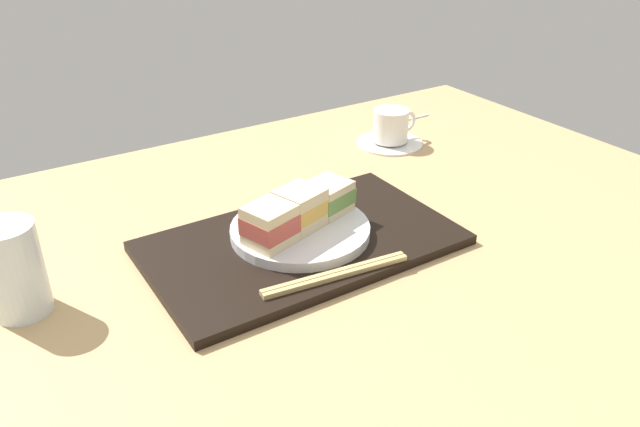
{
  "coord_description": "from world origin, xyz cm",
  "views": [
    {
      "loc": [
        -44.22,
        -67.49,
        48.65
      ],
      "look_at": [
        -0.87,
        0.37,
        5.0
      ],
      "focal_mm": 35.27,
      "sensor_mm": 36.0,
      "label": 1
    }
  ],
  "objects_px": {
    "sandwich_middle": "(300,208)",
    "drinking_glass": "(14,270)",
    "teaspoon": "(403,120)",
    "coffee_cup": "(391,129)",
    "sandwich_near": "(269,224)",
    "chopsticks_pair": "(336,274)",
    "sandwich_far": "(328,197)",
    "sandwich_plate": "(300,230)"
  },
  "relations": [
    {
      "from": "sandwich_plate",
      "to": "teaspoon",
      "type": "relative_size",
      "value": 1.97
    },
    {
      "from": "coffee_cup",
      "to": "drinking_glass",
      "type": "relative_size",
      "value": 1.1
    },
    {
      "from": "drinking_glass",
      "to": "coffee_cup",
      "type": "bearing_deg",
      "value": 14.52
    },
    {
      "from": "sandwich_near",
      "to": "chopsticks_pair",
      "type": "distance_m",
      "value": 0.12
    },
    {
      "from": "sandwich_far",
      "to": "teaspoon",
      "type": "height_order",
      "value": "sandwich_far"
    },
    {
      "from": "sandwich_plate",
      "to": "teaspoon",
      "type": "bearing_deg",
      "value": 35.24
    },
    {
      "from": "sandwich_plate",
      "to": "chopsticks_pair",
      "type": "xyz_separation_m",
      "value": [
        -0.02,
        -0.12,
        -0.0
      ]
    },
    {
      "from": "sandwich_near",
      "to": "drinking_glass",
      "type": "xyz_separation_m",
      "value": [
        -0.32,
        0.07,
        0.0
      ]
    },
    {
      "from": "sandwich_plate",
      "to": "sandwich_far",
      "type": "height_order",
      "value": "sandwich_far"
    },
    {
      "from": "sandwich_plate",
      "to": "sandwich_near",
      "type": "relative_size",
      "value": 2.65
    },
    {
      "from": "teaspoon",
      "to": "coffee_cup",
      "type": "bearing_deg",
      "value": -139.99
    },
    {
      "from": "sandwich_near",
      "to": "coffee_cup",
      "type": "height_order",
      "value": "sandwich_near"
    },
    {
      "from": "sandwich_near",
      "to": "sandwich_middle",
      "type": "xyz_separation_m",
      "value": [
        0.06,
        0.02,
        0.0
      ]
    },
    {
      "from": "sandwich_middle",
      "to": "drinking_glass",
      "type": "height_order",
      "value": "drinking_glass"
    },
    {
      "from": "sandwich_plate",
      "to": "drinking_glass",
      "type": "xyz_separation_m",
      "value": [
        -0.38,
        0.05,
        0.04
      ]
    },
    {
      "from": "sandwich_far",
      "to": "sandwich_middle",
      "type": "bearing_deg",
      "value": -163.92
    },
    {
      "from": "drinking_glass",
      "to": "teaspoon",
      "type": "bearing_deg",
      "value": 18.33
    },
    {
      "from": "chopsticks_pair",
      "to": "teaspoon",
      "type": "xyz_separation_m",
      "value": [
        0.48,
        0.45,
        -0.01
      ]
    },
    {
      "from": "sandwich_middle",
      "to": "chopsticks_pair",
      "type": "height_order",
      "value": "sandwich_middle"
    },
    {
      "from": "sandwich_plate",
      "to": "teaspoon",
      "type": "xyz_separation_m",
      "value": [
        0.46,
        0.33,
        -0.02
      ]
    },
    {
      "from": "sandwich_plate",
      "to": "teaspoon",
      "type": "distance_m",
      "value": 0.57
    },
    {
      "from": "sandwich_near",
      "to": "sandwich_far",
      "type": "relative_size",
      "value": 0.98
    },
    {
      "from": "sandwich_far",
      "to": "coffee_cup",
      "type": "distance_m",
      "value": 0.37
    },
    {
      "from": "sandwich_plate",
      "to": "chopsticks_pair",
      "type": "bearing_deg",
      "value": -97.96
    },
    {
      "from": "chopsticks_pair",
      "to": "sandwich_near",
      "type": "bearing_deg",
      "value": 112.57
    },
    {
      "from": "sandwich_near",
      "to": "sandwich_middle",
      "type": "relative_size",
      "value": 0.99
    },
    {
      "from": "drinking_glass",
      "to": "teaspoon",
      "type": "xyz_separation_m",
      "value": [
        0.84,
        0.28,
        -0.06
      ]
    },
    {
      "from": "drinking_glass",
      "to": "sandwich_near",
      "type": "bearing_deg",
      "value": -11.56
    },
    {
      "from": "coffee_cup",
      "to": "drinking_glass",
      "type": "distance_m",
      "value": 0.76
    },
    {
      "from": "chopsticks_pair",
      "to": "teaspoon",
      "type": "distance_m",
      "value": 0.66
    },
    {
      "from": "coffee_cup",
      "to": "drinking_glass",
      "type": "height_order",
      "value": "drinking_glass"
    },
    {
      "from": "sandwich_plate",
      "to": "coffee_cup",
      "type": "relative_size",
      "value": 1.54
    },
    {
      "from": "chopsticks_pair",
      "to": "teaspoon",
      "type": "height_order",
      "value": "chopsticks_pair"
    },
    {
      "from": "drinking_glass",
      "to": "teaspoon",
      "type": "height_order",
      "value": "drinking_glass"
    },
    {
      "from": "sandwich_near",
      "to": "sandwich_middle",
      "type": "distance_m",
      "value": 0.06
    },
    {
      "from": "sandwich_middle",
      "to": "drinking_glass",
      "type": "relative_size",
      "value": 0.65
    },
    {
      "from": "sandwich_plate",
      "to": "coffee_cup",
      "type": "bearing_deg",
      "value": 33.73
    },
    {
      "from": "sandwich_far",
      "to": "teaspoon",
      "type": "distance_m",
      "value": 0.51
    },
    {
      "from": "sandwich_middle",
      "to": "sandwich_far",
      "type": "height_order",
      "value": "sandwich_middle"
    },
    {
      "from": "sandwich_plate",
      "to": "sandwich_middle",
      "type": "relative_size",
      "value": 2.62
    },
    {
      "from": "sandwich_middle",
      "to": "chopsticks_pair",
      "type": "distance_m",
      "value": 0.13
    },
    {
      "from": "sandwich_plate",
      "to": "coffee_cup",
      "type": "distance_m",
      "value": 0.43
    }
  ]
}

